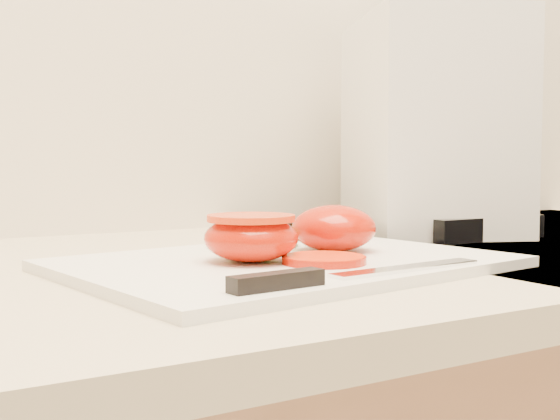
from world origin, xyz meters
TOP-DOWN VIEW (x-y plane):
  - cutting_board at (0.03, 1.59)m, footprint 0.44×0.34m
  - tomato_half_dome at (0.10, 1.61)m, footprint 0.09×0.09m
  - tomato_half_cut at (-0.01, 1.59)m, footprint 0.09×0.09m
  - tomato_slice_0 at (0.04, 1.54)m, footprint 0.07×0.07m
  - lettuce_leaf_0 at (0.05, 1.68)m, footprint 0.13×0.11m
  - knife at (-0.00, 1.46)m, footprint 0.26×0.05m
  - appliance at (0.38, 1.78)m, footprint 0.28×0.31m

SIDE VIEW (x-z plane):
  - cutting_board at x=0.03m, z-range 0.93..0.94m
  - tomato_slice_0 at x=0.04m, z-range 0.94..0.95m
  - knife at x=0.00m, z-range 0.94..0.95m
  - lettuce_leaf_0 at x=0.05m, z-range 0.94..0.96m
  - tomato_half_cut at x=-0.01m, z-range 0.94..0.99m
  - tomato_half_dome at x=0.10m, z-range 0.94..0.99m
  - appliance at x=0.38m, z-range 0.93..1.23m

